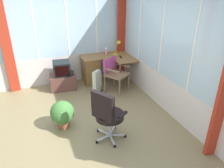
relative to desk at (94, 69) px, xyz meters
The scene contains 14 objects.
ground 2.31m from the desk, 115.06° to the right, with size 4.95×5.74×0.06m, color #827451.
north_window_panel 1.40m from the desk, 160.04° to the left, with size 3.95×0.07×2.71m.
east_window_panel 2.49m from the desk, 63.03° to the right, with size 0.07×4.74×2.71m.
curtain_north_left 2.25m from the desk, behind, with size 0.24×0.07×2.61m, color #A92F1D.
curtain_corner 1.30m from the desk, 13.44° to the left, with size 0.24×0.07×2.61m, color #A92F1D.
desk is the anchor object (origin of this frame).
desk_lamp 0.92m from the desk, ahead, with size 0.24×0.21×0.41m.
tv_remote 0.81m from the desk, 22.78° to the right, with size 0.04×0.15×0.02m, color black.
spray_bottle 0.59m from the desk, 10.20° to the left, with size 0.06×0.06×0.22m.
wooden_armchair 0.74m from the desk, 65.21° to the right, with size 0.67×0.67×0.88m.
office_chair 2.46m from the desk, 102.04° to the right, with size 0.59×0.62×0.99m.
tv_on_stand 0.87m from the desk, behind, with size 0.69×0.51×0.75m.
space_heater 0.62m from the desk, 99.45° to the right, with size 0.32×0.30×0.59m.
potted_plant 2.07m from the desk, 124.45° to the right, with size 0.46×0.46×0.55m.
Camera 1 is at (-0.63, -3.27, 2.64)m, focal length 34.96 mm.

